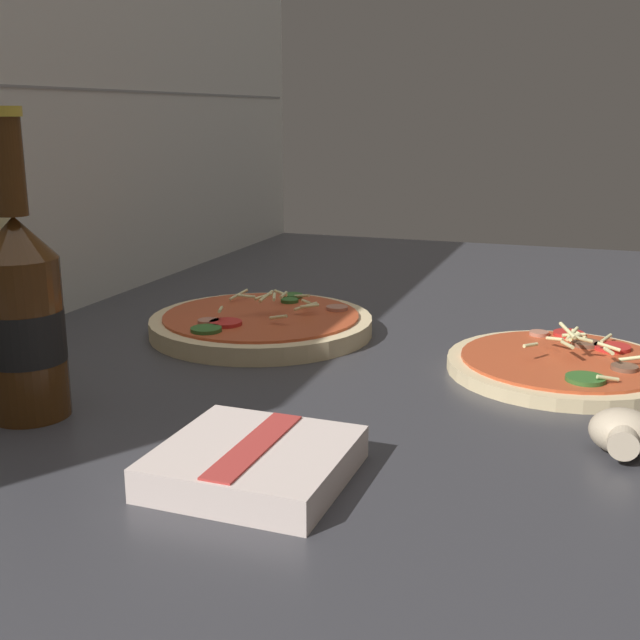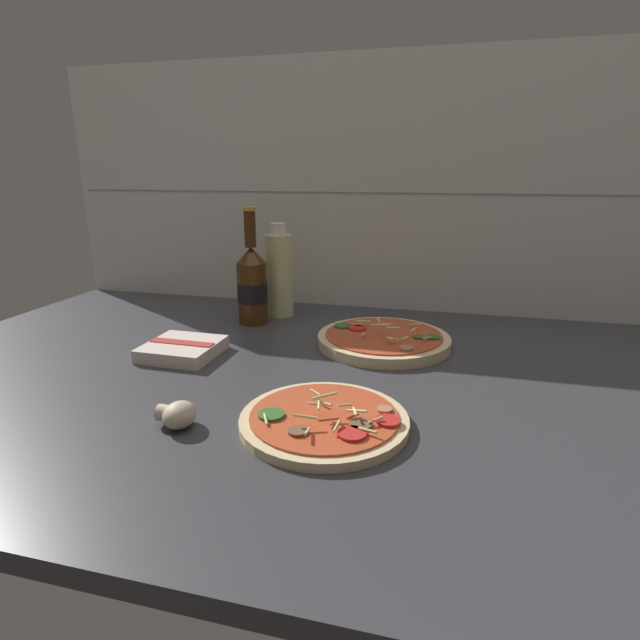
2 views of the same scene
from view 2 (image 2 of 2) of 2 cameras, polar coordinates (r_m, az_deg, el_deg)
The scene contains 8 objects.
counter_slab at distance 82.24cm, azimuth 1.74°, elevation -7.45°, with size 160.00×90.00×2.50cm.
tile_backsplash at distance 120.00cm, azimuth 6.80°, elevation 14.24°, with size 160.00×1.13×60.00cm.
pizza_near at distance 67.17cm, azimuth 0.52°, elevation -11.35°, with size 22.43×22.43×4.75cm.
pizza_far at distance 96.99cm, azimuth 7.26°, elevation -2.24°, with size 25.44×25.44×4.87cm.
beer_bottle at distance 109.80cm, azimuth -7.77°, elevation 4.14°, with size 6.58×6.58×25.18cm.
oil_bottle at distance 115.10cm, azimuth -4.67°, elevation 5.29°, with size 6.40×6.40×21.21cm.
mushroom_left at distance 69.03cm, azimuth -15.94°, elevation -10.36°, with size 5.18×4.93×3.45cm.
dish_towel at distance 94.40cm, azimuth -15.43°, elevation -3.21°, with size 12.84×12.81×2.56cm.
Camera 2 is at (16.21, -73.30, 34.85)cm, focal length 28.00 mm.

